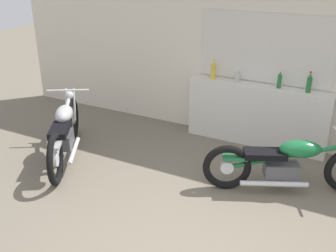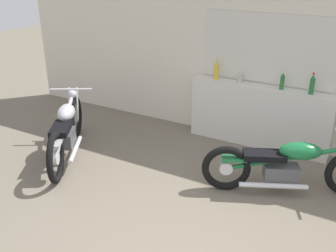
{
  "view_description": "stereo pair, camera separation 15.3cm",
  "coord_description": "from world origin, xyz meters",
  "px_view_note": "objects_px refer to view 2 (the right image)",
  "views": [
    {
      "loc": [
        0.97,
        -2.51,
        2.79
      ],
      "look_at": [
        -1.2,
        1.68,
        0.7
      ],
      "focal_mm": 42.0,
      "sensor_mm": 36.0,
      "label": 1
    },
    {
      "loc": [
        1.11,
        -2.44,
        2.79
      ],
      "look_at": [
        -1.2,
        1.68,
        0.7
      ],
      "focal_mm": 42.0,
      "sensor_mm": 36.0,
      "label": 2
    }
  ],
  "objects_px": {
    "bottle_right_center": "(312,85)",
    "motorcycle_silver": "(66,130)",
    "bottle_left_center": "(240,77)",
    "bottle_leftmost": "(216,71)",
    "bottle_center": "(282,81)",
    "motorcycle_green": "(288,165)"
  },
  "relations": [
    {
      "from": "bottle_right_center",
      "to": "motorcycle_silver",
      "type": "bearing_deg",
      "value": -150.08
    },
    {
      "from": "bottle_right_center",
      "to": "motorcycle_silver",
      "type": "relative_size",
      "value": 0.17
    },
    {
      "from": "bottle_leftmost",
      "to": "motorcycle_green",
      "type": "relative_size",
      "value": 0.16
    },
    {
      "from": "bottle_leftmost",
      "to": "motorcycle_silver",
      "type": "xyz_separation_m",
      "value": [
        -1.59,
        -1.73,
        -0.68
      ]
    },
    {
      "from": "bottle_leftmost",
      "to": "motorcycle_silver",
      "type": "bearing_deg",
      "value": -132.52
    },
    {
      "from": "bottle_center",
      "to": "bottle_right_center",
      "type": "distance_m",
      "value": 0.42
    },
    {
      "from": "bottle_leftmost",
      "to": "motorcycle_silver",
      "type": "distance_m",
      "value": 2.45
    },
    {
      "from": "motorcycle_silver",
      "to": "bottle_center",
      "type": "bearing_deg",
      "value": 33.83
    },
    {
      "from": "bottle_left_center",
      "to": "motorcycle_silver",
      "type": "distance_m",
      "value": 2.72
    },
    {
      "from": "bottle_left_center",
      "to": "motorcycle_green",
      "type": "bearing_deg",
      "value": -47.07
    },
    {
      "from": "bottle_leftmost",
      "to": "motorcycle_green",
      "type": "distance_m",
      "value": 2.0
    },
    {
      "from": "bottle_leftmost",
      "to": "motorcycle_green",
      "type": "xyz_separation_m",
      "value": [
        1.47,
        -1.14,
        -0.72
      ]
    },
    {
      "from": "bottle_leftmost",
      "to": "bottle_left_center",
      "type": "distance_m",
      "value": 0.39
    },
    {
      "from": "bottle_leftmost",
      "to": "motorcycle_silver",
      "type": "height_order",
      "value": "bottle_leftmost"
    },
    {
      "from": "motorcycle_silver",
      "to": "bottle_right_center",
      "type": "bearing_deg",
      "value": 29.92
    },
    {
      "from": "bottle_center",
      "to": "motorcycle_silver",
      "type": "relative_size",
      "value": 0.15
    },
    {
      "from": "bottle_left_center",
      "to": "motorcycle_silver",
      "type": "height_order",
      "value": "bottle_left_center"
    },
    {
      "from": "bottle_leftmost",
      "to": "bottle_right_center",
      "type": "bearing_deg",
      "value": 0.42
    },
    {
      "from": "bottle_right_center",
      "to": "bottle_leftmost",
      "type": "bearing_deg",
      "value": -179.58
    },
    {
      "from": "bottle_left_center",
      "to": "motorcycle_green",
      "type": "height_order",
      "value": "bottle_left_center"
    },
    {
      "from": "bottle_left_center",
      "to": "motorcycle_silver",
      "type": "xyz_separation_m",
      "value": [
        -1.97,
        -1.76,
        -0.62
      ]
    },
    {
      "from": "bottle_leftmost",
      "to": "bottle_left_center",
      "type": "relative_size",
      "value": 1.76
    }
  ]
}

